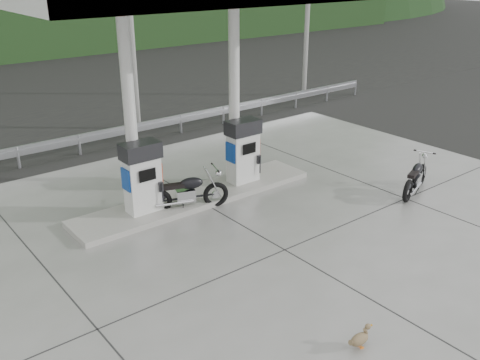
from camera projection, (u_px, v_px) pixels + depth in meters
ground at (256, 234)px, 12.74m from camera, size 160.00×160.00×0.00m
forecourt_apron at (256, 234)px, 12.73m from camera, size 18.00×14.00×0.02m
pump_island at (197, 197)px, 14.51m from camera, size 7.00×1.40×0.15m
gas_pump_left at (142, 177)px, 13.22m from camera, size 0.95×0.55×1.80m
gas_pump_right at (243, 151)px, 15.06m from camera, size 0.95×0.55×1.80m
canopy_column_left at (130, 111)px, 12.90m from camera, size 0.30×0.30×5.00m
canopy_column_right at (234, 93)px, 14.74m from camera, size 0.30×0.30×5.00m
guardrail at (106, 129)px, 18.26m from camera, size 26.00×0.16×1.42m
road at (69, 126)px, 21.07m from camera, size 60.00×7.00×0.01m
utility_pole_b at (131, 22)px, 19.25m from camera, size 0.22×0.22×8.00m
utility_pole_c at (308, 9)px, 24.42m from camera, size 0.22×0.22×8.00m
motorcycle_left at (188, 193)px, 13.74m from camera, size 2.15×1.30×0.97m
motorcycle_right at (415, 178)px, 14.80m from camera, size 1.98×1.19×0.89m
duck at (359, 340)px, 8.90m from camera, size 0.48×0.14×0.34m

